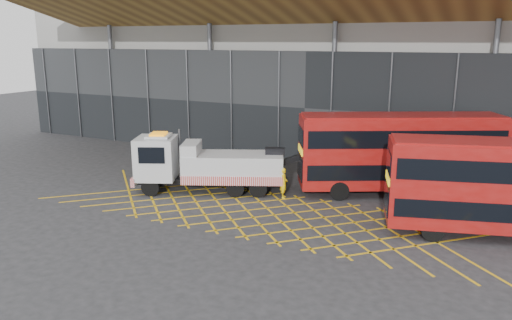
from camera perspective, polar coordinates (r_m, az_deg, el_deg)
The scene contains 6 objects.
ground_plane at distance 28.09m, azimuth -6.88°, elevation -4.76°, with size 120.00×120.00×0.00m, color #2A2A2C.
road_markings at distance 26.19m, azimuth 0.49°, elevation -6.02°, with size 24.76×7.16×0.01m.
construction_building at distance 42.55m, azimuth 9.20°, elevation 13.68°, with size 55.00×23.97×18.00m.
recovery_truck at distance 29.48m, azimuth -5.97°, elevation -0.50°, with size 9.88×5.80×3.58m.
bus_towed at distance 29.87m, azimuth 16.09°, elevation 1.07°, with size 11.36×7.69×4.67m.
worker at distance 28.39m, azimuth 3.17°, elevation -2.63°, with size 0.64×0.42×1.75m, color yellow.
Camera 1 is at (14.86, -22.14, 8.82)m, focal length 35.00 mm.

